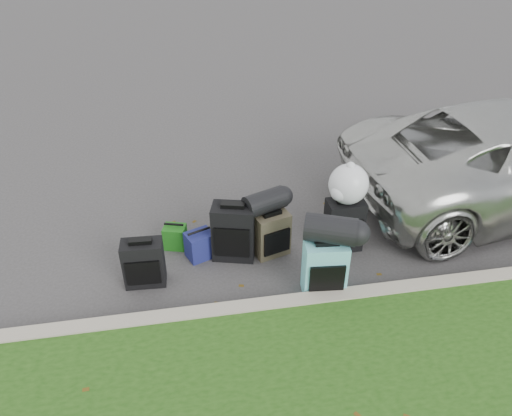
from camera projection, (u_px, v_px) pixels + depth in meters
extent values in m
plane|color=#383535|center=(267.00, 253.00, 6.19)|extent=(120.00, 120.00, 0.00)
cube|color=#9E937F|center=(284.00, 305.00, 5.32)|extent=(120.00, 0.18, 0.15)
cube|color=black|center=(144.00, 263.00, 5.58)|extent=(0.47, 0.27, 0.57)
cube|color=black|center=(234.00, 232.00, 5.95)|extent=(0.56, 0.42, 0.72)
cube|color=#393324|center=(271.00, 234.00, 6.04)|extent=(0.47, 0.37, 0.57)
cube|color=#509EA7|center=(325.00, 268.00, 5.44)|extent=(0.49, 0.32, 0.66)
cube|color=black|center=(344.00, 225.00, 6.10)|extent=(0.45, 0.27, 0.68)
cube|color=#1B6416|center=(175.00, 237.00, 6.21)|extent=(0.31, 0.28, 0.30)
cube|color=navy|center=(200.00, 245.00, 6.04)|extent=(0.39, 0.35, 0.34)
cylinder|color=black|center=(265.00, 202.00, 5.86)|extent=(0.57, 0.44, 0.27)
cylinder|color=black|center=(331.00, 230.00, 5.22)|extent=(0.62, 0.49, 0.30)
sphere|color=white|center=(349.00, 184.00, 5.79)|extent=(0.47, 0.47, 0.47)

